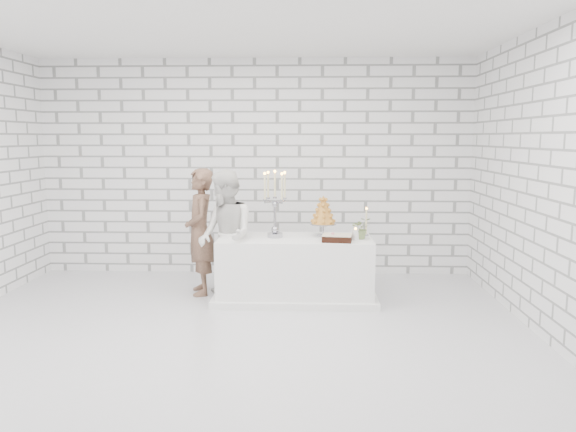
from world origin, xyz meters
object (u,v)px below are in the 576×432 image
object	(u,v)px
cake_table	(295,269)
candelabra	(275,204)
groom	(200,232)
bride	(226,236)
croquembouche	(323,216)

from	to	relation	value
cake_table	candelabra	xyz separation A→B (m)	(-0.24, 0.01, 0.77)
groom	bride	world-z (taller)	bride
cake_table	candelabra	size ratio (longest dim) A/B	2.26
bride	candelabra	xyz separation A→B (m)	(0.57, 0.10, 0.37)
cake_table	candelabra	world-z (taller)	candelabra
bride	croquembouche	bearing A→B (deg)	71.89
cake_table	bride	distance (m)	0.91
candelabra	cake_table	bearing A→B (deg)	-3.37
cake_table	bride	xyz separation A→B (m)	(-0.81, -0.08, 0.40)
bride	croquembouche	xyz separation A→B (m)	(1.14, 0.20, 0.22)
cake_table	bride	bearing A→B (deg)	-174.05
candelabra	croquembouche	xyz separation A→B (m)	(0.57, 0.10, -0.15)
groom	candelabra	world-z (taller)	groom
bride	candelabra	world-z (taller)	bride
groom	bride	xyz separation A→B (m)	(0.36, -0.30, 0.00)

